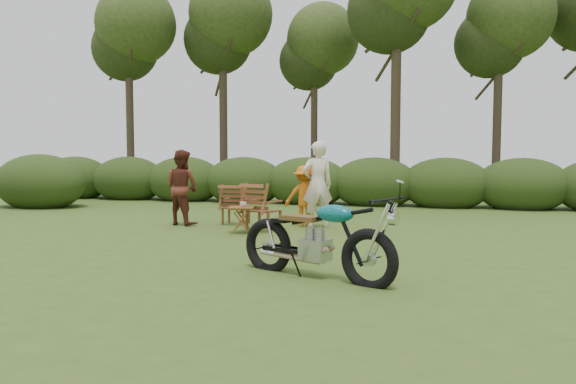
% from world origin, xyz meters
% --- Properties ---
extents(ground, '(80.00, 80.00, 0.00)m').
position_xyz_m(ground, '(0.00, 0.00, 0.00)').
color(ground, '#35501A').
rests_on(ground, ground).
extents(tree_line, '(22.52, 11.62, 8.14)m').
position_xyz_m(tree_line, '(0.50, 9.74, 3.81)').
color(tree_line, '#3B2F20').
rests_on(tree_line, ground).
extents(motorcycle, '(2.30, 1.59, 1.23)m').
position_xyz_m(motorcycle, '(0.33, -0.55, 0.00)').
color(motorcycle, '#0DA4B2').
rests_on(motorcycle, ground).
extents(lawn_chair_right, '(0.80, 0.80, 0.94)m').
position_xyz_m(lawn_chair_right, '(-1.54, 3.22, 0.00)').
color(lawn_chair_right, brown).
rests_on(lawn_chair_right, ground).
extents(lawn_chair_left, '(0.59, 0.59, 0.85)m').
position_xyz_m(lawn_chair_left, '(-2.41, 3.98, 0.00)').
color(lawn_chair_left, '#5A2A16').
rests_on(lawn_chair_left, ground).
extents(side_table, '(0.57, 0.51, 0.51)m').
position_xyz_m(side_table, '(-1.83, 2.73, 0.25)').
color(side_table, brown).
rests_on(side_table, ground).
extents(cup, '(0.16, 0.16, 0.10)m').
position_xyz_m(cup, '(-1.79, 2.72, 0.56)').
color(cup, beige).
rests_on(cup, side_table).
extents(adult_a, '(0.77, 0.69, 1.78)m').
position_xyz_m(adult_a, '(-0.60, 3.90, 0.00)').
color(adult_a, '#F2DDC7').
rests_on(adult_a, ground).
extents(adult_b, '(0.92, 0.81, 1.60)m').
position_xyz_m(adult_b, '(-3.48, 3.57, 0.00)').
color(adult_b, '#582519').
rests_on(adult_b, ground).
extents(child, '(0.90, 0.64, 1.27)m').
position_xyz_m(child, '(-0.90, 4.00, 0.00)').
color(child, '#D16713').
rests_on(child, ground).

